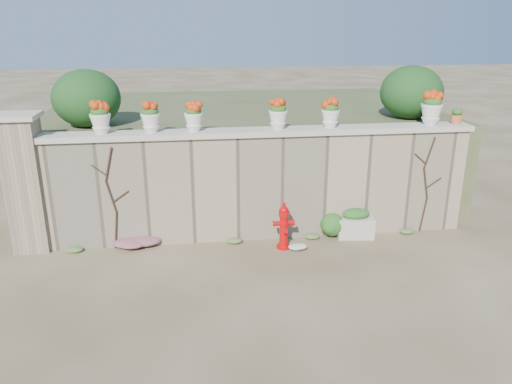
{
  "coord_description": "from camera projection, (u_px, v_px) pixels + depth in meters",
  "views": [
    {
      "loc": [
        -1.25,
        -7.04,
        3.94
      ],
      "look_at": [
        -0.11,
        1.4,
        1.04
      ],
      "focal_mm": 35.0,
      "sensor_mm": 36.0,
      "label": 1
    }
  ],
  "objects": [
    {
      "name": "fire_hydrant",
      "position": [
        284.0,
        226.0,
        9.04
      ],
      "size": [
        0.38,
        0.27,
        0.89
      ],
      "rotation": [
        0.0,
        0.0,
        0.02
      ],
      "color": "#C40709",
      "rests_on": "ground"
    },
    {
      "name": "green_shrub",
      "position": [
        334.0,
        224.0,
        9.53
      ],
      "size": [
        0.61,
        0.55,
        0.58
      ],
      "primitive_type": "ellipsoid",
      "color": "#1E5119",
      "rests_on": "ground"
    },
    {
      "name": "urn_pot_4",
      "position": [
        331.0,
        113.0,
        9.13
      ],
      "size": [
        0.34,
        0.34,
        0.53
      ],
      "color": "silver",
      "rests_on": "wall_cap"
    },
    {
      "name": "urn_pot_1",
      "position": [
        151.0,
        117.0,
        8.72
      ],
      "size": [
        0.34,
        0.34,
        0.54
      ],
      "color": "silver",
      "rests_on": "wall_cap"
    },
    {
      "name": "urn_pot_0",
      "position": [
        100.0,
        118.0,
        8.61
      ],
      "size": [
        0.36,
        0.36,
        0.56
      ],
      "color": "silver",
      "rests_on": "wall_cap"
    },
    {
      "name": "planter_box",
      "position": [
        355.0,
        224.0,
        9.6
      ],
      "size": [
        0.73,
        0.48,
        0.57
      ],
      "rotation": [
        0.0,
        0.0,
        -0.13
      ],
      "color": "beige",
      "rests_on": "ground"
    },
    {
      "name": "vine_right",
      "position": [
        426.0,
        184.0,
        9.61
      ],
      "size": [
        0.6,
        0.04,
        1.91
      ],
      "color": "black",
      "rests_on": "ground"
    },
    {
      "name": "urn_pot_5",
      "position": [
        432.0,
        108.0,
        9.36
      ],
      "size": [
        0.4,
        0.4,
        0.62
      ],
      "color": "silver",
      "rests_on": "wall_cap"
    },
    {
      "name": "terracotta_pot",
      "position": [
        457.0,
        117.0,
        9.49
      ],
      "size": [
        0.24,
        0.24,
        0.29
      ],
      "color": "#BF623A",
      "rests_on": "wall_cap"
    },
    {
      "name": "wall_cap",
      "position": [
        259.0,
        132.0,
        9.06
      ],
      "size": [
        8.1,
        0.52,
        0.1
      ],
      "primitive_type": "cube",
      "color": "beige",
      "rests_on": "stone_wall"
    },
    {
      "name": "gate_pillar",
      "position": [
        26.0,
        183.0,
        8.79
      ],
      "size": [
        0.72,
        0.72,
        2.48
      ],
      "color": "gray",
      "rests_on": "ground"
    },
    {
      "name": "urn_pot_3",
      "position": [
        278.0,
        114.0,
        9.01
      ],
      "size": [
        0.34,
        0.34,
        0.54
      ],
      "color": "silver",
      "rests_on": "wall_cap"
    },
    {
      "name": "vine_left",
      "position": [
        112.0,
        197.0,
        8.86
      ],
      "size": [
        0.6,
        0.04,
        1.91
      ],
      "color": "black",
      "rests_on": "ground"
    },
    {
      "name": "magenta_clump",
      "position": [
        139.0,
        241.0,
        9.16
      ],
      "size": [
        0.94,
        0.62,
        0.25
      ],
      "primitive_type": "ellipsoid",
      "color": "#B62474",
      "rests_on": "ground"
    },
    {
      "name": "urn_pot_2",
      "position": [
        194.0,
        117.0,
        8.82
      ],
      "size": [
        0.33,
        0.33,
        0.52
      ],
      "color": "silver",
      "rests_on": "wall_cap"
    },
    {
      "name": "stone_wall",
      "position": [
        259.0,
        187.0,
        9.4
      ],
      "size": [
        8.0,
        0.4,
        2.0
      ],
      "primitive_type": "cube",
      "color": "gray",
      "rests_on": "ground"
    },
    {
      "name": "back_shrub_right",
      "position": [
        411.0,
        92.0,
        10.46
      ],
      "size": [
        1.3,
        1.3,
        1.1
      ],
      "primitive_type": "ellipsoid",
      "color": "#143814",
      "rests_on": "raised_fill"
    },
    {
      "name": "raised_fill",
      "position": [
        241.0,
        147.0,
        12.4
      ],
      "size": [
        9.0,
        6.0,
        2.0
      ],
      "primitive_type": "cube",
      "color": "#384C23",
      "rests_on": "ground"
    },
    {
      "name": "ground",
      "position": [
        274.0,
        280.0,
        8.04
      ],
      "size": [
        80.0,
        80.0,
        0.0
      ],
      "primitive_type": "plane",
      "color": "brown",
      "rests_on": "ground"
    },
    {
      "name": "back_shrub_left",
      "position": [
        87.0,
        98.0,
        9.62
      ],
      "size": [
        1.3,
        1.3,
        1.1
      ],
      "primitive_type": "ellipsoid",
      "color": "#143814",
      "rests_on": "raised_fill"
    },
    {
      "name": "white_flowers",
      "position": [
        297.0,
        245.0,
        9.09
      ],
      "size": [
        0.49,
        0.39,
        0.17
      ],
      "primitive_type": "ellipsoid",
      "color": "white",
      "rests_on": "ground"
    }
  ]
}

